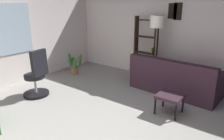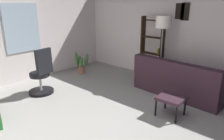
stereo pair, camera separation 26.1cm
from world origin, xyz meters
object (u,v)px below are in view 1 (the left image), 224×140
at_px(bookshelf, 145,52).
at_px(potted_plant, 74,65).
at_px(couch, 182,80).
at_px(floor_lamp, 157,27).
at_px(footstool, 170,97).
at_px(office_chair, 37,78).

height_order(bookshelf, potted_plant, bookshelf).
bearing_deg(couch, floor_lamp, 83.69).
bearing_deg(couch, bookshelf, 71.32).
height_order(footstool, potted_plant, potted_plant).
bearing_deg(bookshelf, floor_lamp, -125.53).
height_order(couch, floor_lamp, floor_lamp).
bearing_deg(office_chair, footstool, -69.31).
distance_m(couch, office_chair, 3.30).
height_order(couch, potted_plant, couch).
relative_size(footstool, bookshelf, 0.27).
distance_m(office_chair, bookshelf, 2.90).
xyz_separation_m(couch, office_chair, (-2.17, 2.49, 0.13)).
distance_m(footstool, potted_plant, 3.14).
bearing_deg(floor_lamp, footstool, -143.45).
xyz_separation_m(couch, floor_lamp, (0.08, 0.75, 1.17)).
distance_m(couch, potted_plant, 2.99).
bearing_deg(couch, footstool, -171.42).
relative_size(bookshelf, floor_lamp, 0.97).
relative_size(couch, office_chair, 1.96).
relative_size(office_chair, floor_lamp, 0.62).
relative_size(footstool, office_chair, 0.43).
height_order(couch, office_chair, office_chair).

